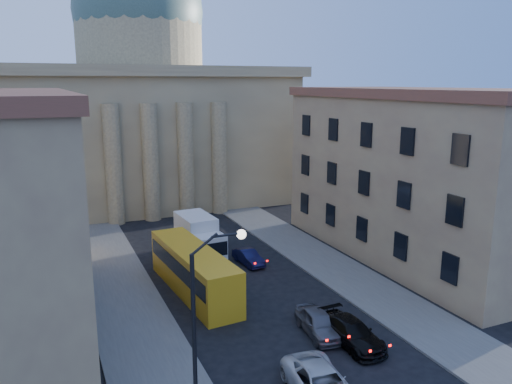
% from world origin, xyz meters
% --- Properties ---
extents(sidewalk_left, '(5.00, 60.00, 0.15)m').
position_xyz_m(sidewalk_left, '(-8.50, 18.00, 0.07)').
color(sidewalk_left, '#54524D').
rests_on(sidewalk_left, ground).
extents(sidewalk_right, '(5.00, 60.00, 0.15)m').
position_xyz_m(sidewalk_right, '(8.50, 18.00, 0.07)').
color(sidewalk_right, '#54524D').
rests_on(sidewalk_right, ground).
extents(church, '(68.02, 28.76, 36.60)m').
position_xyz_m(church, '(0.00, 55.47, 11.88)').
color(church, '#776649').
rests_on(church, ground).
extents(building_right, '(11.60, 26.60, 14.70)m').
position_xyz_m(building_right, '(17.00, 22.00, 7.42)').
color(building_right, tan).
rests_on(building_right, ground).
extents(street_lamp, '(2.62, 0.44, 8.83)m').
position_xyz_m(street_lamp, '(-6.97, 8.00, 5.29)').
color(street_lamp, black).
rests_on(street_lamp, ground).
extents(car_right_mid, '(2.23, 5.12, 1.47)m').
position_xyz_m(car_right_mid, '(2.90, 10.77, 0.73)').
color(car_right_mid, black).
rests_on(car_right_mid, ground).
extents(car_right_far, '(2.23, 4.57, 1.50)m').
position_xyz_m(car_right_far, '(1.71, 12.60, 0.75)').
color(car_right_far, '#535257').
rests_on(car_right_far, ground).
extents(car_right_distant, '(1.70, 3.91, 1.25)m').
position_xyz_m(car_right_distant, '(2.42, 25.47, 0.63)').
color(car_right_distant, black).
rests_on(car_right_distant, ground).
extents(city_bus, '(3.64, 11.92, 3.31)m').
position_xyz_m(city_bus, '(-3.50, 21.76, 1.78)').
color(city_bus, gold).
rests_on(city_bus, ground).
extents(box_truck, '(2.98, 6.70, 3.60)m').
position_xyz_m(box_truck, '(-0.81, 28.95, 1.70)').
color(box_truck, silver).
rests_on(box_truck, ground).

